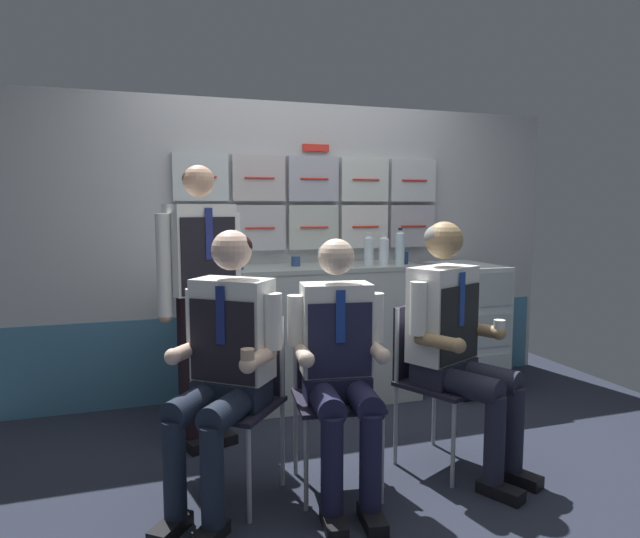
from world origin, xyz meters
TOP-DOWN VIEW (x-y plane):
  - ground at (0.00, 0.00)m, footprint 4.80×4.80m
  - galley_bulkhead at (0.01, 1.37)m, footprint 4.20×0.14m
  - galley_counter at (-0.03, 1.09)m, footprint 1.64×0.53m
  - service_trolley at (1.21, 0.99)m, footprint 0.40×0.65m
  - folding_chair_left at (-0.70, -0.02)m, footprint 0.56×0.56m
  - crew_member_left at (-0.80, -0.14)m, footprint 0.63×0.67m
  - folding_chair_center at (-0.25, -0.08)m, footprint 0.45×0.45m
  - crew_member_center at (-0.27, -0.24)m, footprint 0.48×0.62m
  - folding_chair_near_trolley at (0.33, -0.02)m, footprint 0.53×0.53m
  - crew_member_near_trolley at (0.40, -0.17)m, footprint 0.59×0.71m
  - crew_member_standing at (-0.82, 0.59)m, footprint 0.50×0.35m
  - water_bottle_blue_cap at (0.64, 0.97)m, footprint 0.07×0.07m
  - sparkling_bottle_green at (0.42, 1.02)m, footprint 0.07×0.07m
  - water_bottle_tall at (0.52, 0.99)m, footprint 0.07×0.07m
  - paper_cup_blue at (-0.52, 1.02)m, footprint 0.06×0.06m
  - coffee_cup_white at (0.70, 1.02)m, footprint 0.06×0.06m
  - espresso_cup_small at (-0.59, 1.13)m, footprint 0.07×0.07m
  - coffee_cup_spare at (-0.10, 1.11)m, footprint 0.06×0.06m

SIDE VIEW (x-z plane):
  - ground at x=0.00m, z-range -0.04..0.00m
  - galley_counter at x=-0.03m, z-range 0.00..0.98m
  - service_trolley at x=1.21m, z-range 0.03..0.99m
  - folding_chair_left at x=-0.70m, z-range 0.10..0.97m
  - folding_chair_center at x=-0.25m, z-range 0.10..0.97m
  - folding_chair_near_trolley at x=0.33m, z-range 0.10..0.97m
  - crew_member_center at x=-0.27m, z-range 0.06..1.30m
  - crew_member_left at x=-0.80m, z-range 0.07..1.36m
  - crew_member_near_trolley at x=0.40m, z-range 0.08..1.40m
  - crew_member_standing at x=-0.82m, z-range 0.14..1.77m
  - coffee_cup_spare at x=-0.10m, z-range 0.98..1.05m
  - paper_cup_blue at x=-0.52m, z-range 0.98..1.05m
  - espresso_cup_small at x=-0.59m, z-range 0.98..1.07m
  - coffee_cup_white at x=0.70m, z-range 0.98..1.07m
  - galley_bulkhead at x=0.01m, z-range 0.00..2.15m
  - water_bottle_tall at x=0.52m, z-range 0.97..1.20m
  - sparkling_bottle_green at x=0.42m, z-range 0.97..1.20m
  - water_bottle_blue_cap at x=0.64m, z-range 0.97..1.24m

